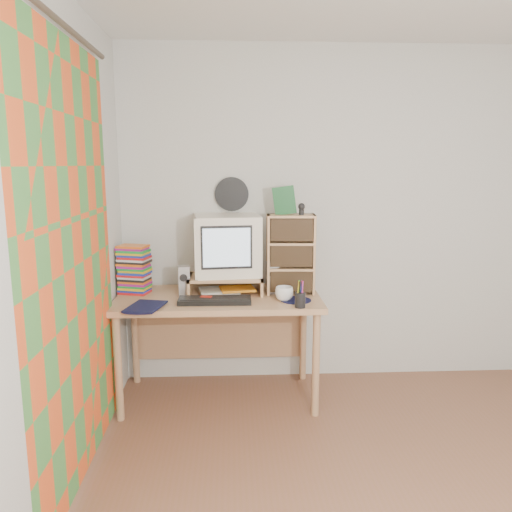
{
  "coord_description": "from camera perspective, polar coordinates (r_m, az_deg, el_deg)",
  "views": [
    {
      "loc": [
        -0.94,
        -1.97,
        1.65
      ],
      "look_at": [
        -0.77,
        1.33,
        1.04
      ],
      "focal_mm": 35.0,
      "sensor_mm": 36.0,
      "label": 1
    }
  ],
  "objects": [
    {
      "name": "wall_disc",
      "position": [
        3.7,
        -2.79,
        7.08
      ],
      "size": [
        0.25,
        0.02,
        0.25
      ],
      "primitive_type": "cylinder",
      "rotation": [
        1.57,
        0.0,
        0.0
      ],
      "color": "black",
      "rests_on": "back_wall"
    },
    {
      "name": "dvd_stack",
      "position": [
        3.6,
        -13.74,
        -1.97
      ],
      "size": [
        0.23,
        0.19,
        0.28
      ],
      "primitive_type": null,
      "rotation": [
        0.0,
        0.0,
        -0.28
      ],
      "color": "brown",
      "rests_on": "desk"
    },
    {
      "name": "pen_cup",
      "position": [
        3.18,
        5.07,
        -4.7
      ],
      "size": [
        0.08,
        0.08,
        0.14
      ],
      "primitive_type": null,
      "rotation": [
        0.0,
        0.0,
        -0.12
      ],
      "color": "black",
      "rests_on": "desk"
    },
    {
      "name": "speaker_right",
      "position": [
        3.52,
        1.94,
        -2.46
      ],
      "size": [
        0.09,
        0.09,
        0.22
      ],
      "primitive_type": "cube",
      "rotation": [
        0.0,
        0.0,
        0.09
      ],
      "color": "#A1A1A6",
      "rests_on": "desk"
    },
    {
      "name": "red_box",
      "position": [
        3.32,
        -5.71,
        -4.92
      ],
      "size": [
        0.08,
        0.06,
        0.04
      ],
      "primitive_type": "cube",
      "rotation": [
        0.0,
        0.0,
        -0.25
      ],
      "color": "#B51F13",
      "rests_on": "desk"
    },
    {
      "name": "speaker_left",
      "position": [
        3.49,
        -8.22,
        -2.82
      ],
      "size": [
        0.09,
        0.09,
        0.21
      ],
      "primitive_type": "cube",
      "rotation": [
        0.0,
        0.0,
        0.14
      ],
      "color": "#A1A1A6",
      "rests_on": "desk"
    },
    {
      "name": "crt_monitor",
      "position": [
        3.54,
        -3.35,
        1.24
      ],
      "size": [
        0.49,
        0.49,
        0.42
      ],
      "primitive_type": "cube",
      "rotation": [
        0.0,
        0.0,
        0.1
      ],
      "color": "white",
      "rests_on": "monitor_riser"
    },
    {
      "name": "mug",
      "position": [
        3.33,
        3.24,
        -4.33
      ],
      "size": [
        0.15,
        0.15,
        0.09
      ],
      "primitive_type": "imported",
      "rotation": [
        0.0,
        0.0,
        0.24
      ],
      "color": "white",
      "rests_on": "desk"
    },
    {
      "name": "diary",
      "position": [
        3.27,
        -14.15,
        -5.37
      ],
      "size": [
        0.28,
        0.23,
        0.05
      ],
      "primitive_type": "imported",
      "rotation": [
        0.0,
        0.0,
        -0.23
      ],
      "color": "#0E1134",
      "rests_on": "desk"
    },
    {
      "name": "cd_rack",
      "position": [
        3.5,
        4.0,
        0.21
      ],
      "size": [
        0.34,
        0.2,
        0.55
      ],
      "primitive_type": "cube",
      "rotation": [
        0.0,
        0.0,
        -0.06
      ],
      "color": "tan",
      "rests_on": "desk"
    },
    {
      "name": "mousepad",
      "position": [
        3.36,
        4.57,
        -5.05
      ],
      "size": [
        0.25,
        0.25,
        0.0
      ],
      "primitive_type": "cylinder",
      "rotation": [
        0.0,
        0.0,
        0.27
      ],
      "color": "#0F1234",
      "rests_on": "desk"
    },
    {
      "name": "monitor_riser",
      "position": [
        3.54,
        -3.51,
        -2.69
      ],
      "size": [
        0.52,
        0.3,
        0.12
      ],
      "color": "tan",
      "rests_on": "desk"
    },
    {
      "name": "keyboard",
      "position": [
        3.3,
        -4.73,
        -5.08
      ],
      "size": [
        0.48,
        0.17,
        0.03
      ],
      "primitive_type": "cube",
      "rotation": [
        0.0,
        0.0,
        -0.02
      ],
      "color": "black",
      "rests_on": "desk"
    },
    {
      "name": "back_wall",
      "position": [
        3.85,
        11.24,
        4.33
      ],
      "size": [
        3.5,
        0.0,
        3.5
      ],
      "primitive_type": "plane",
      "rotation": [
        1.57,
        0.0,
        0.0
      ],
      "color": "silver",
      "rests_on": "floor"
    },
    {
      "name": "desk",
      "position": [
        3.56,
        -4.28,
        -6.41
      ],
      "size": [
        1.4,
        0.7,
        0.75
      ],
      "color": "tan",
      "rests_on": "floor"
    },
    {
      "name": "game_box",
      "position": [
        3.47,
        3.25,
        6.35
      ],
      "size": [
        0.15,
        0.04,
        0.19
      ],
      "primitive_type": "cube",
      "rotation": [
        0.0,
        0.0,
        -0.06
      ],
      "color": "#175125",
      "rests_on": "cd_rack"
    },
    {
      "name": "papers",
      "position": [
        3.54,
        -3.44,
        -3.96
      ],
      "size": [
        0.3,
        0.24,
        0.04
      ],
      "primitive_type": null,
      "rotation": [
        0.0,
        0.0,
        0.17
      ],
      "color": "beige",
      "rests_on": "desk"
    },
    {
      "name": "left_wall",
      "position": [
        2.16,
        -24.91,
        -1.11
      ],
      "size": [
        0.0,
        3.5,
        3.5
      ],
      "primitive_type": "plane",
      "rotation": [
        1.57,
        0.0,
        1.57
      ],
      "color": "silver",
      "rests_on": "floor"
    },
    {
      "name": "webcam",
      "position": [
        3.44,
        5.22,
        5.37
      ],
      "size": [
        0.05,
        0.05,
        0.08
      ],
      "primitive_type": null,
      "rotation": [
        0.0,
        0.0,
        -0.12
      ],
      "color": "black",
      "rests_on": "cd_rack"
    },
    {
      "name": "curtain",
      "position": [
        2.61,
        -20.05,
        -1.16
      ],
      "size": [
        0.0,
        2.2,
        2.2
      ],
      "primitive_type": "plane",
      "rotation": [
        1.57,
        0.0,
        1.57
      ],
      "color": "#E65220",
      "rests_on": "left_wall"
    }
  ]
}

